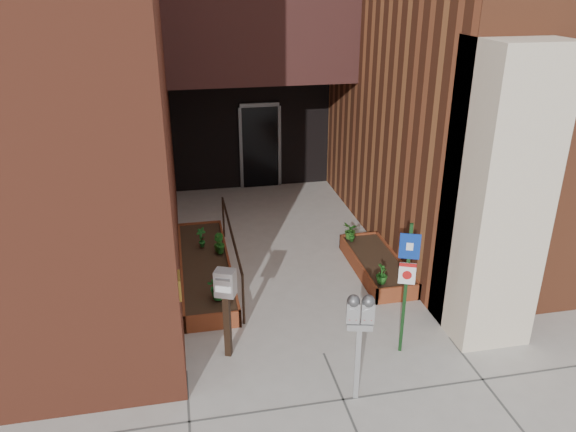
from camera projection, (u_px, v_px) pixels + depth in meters
ground at (324, 353)px, 8.26m from camera, size 80.00×80.00×0.00m
planter_left at (205, 269)px, 10.36m from camera, size 0.90×3.60×0.30m
planter_right at (377, 265)px, 10.48m from camera, size 0.80×2.20×0.30m
handrail at (231, 238)px, 10.16m from camera, size 0.04×3.34×0.90m
parking_meter at (360, 320)px, 6.94m from camera, size 0.36×0.20×1.56m
sign_post at (407, 276)px, 7.82m from camera, size 0.27×0.12×2.06m
payment_dropbox at (226, 295)px, 7.84m from camera, size 0.34×0.30×1.40m
shrub_left_a at (218, 287)px, 9.04m from camera, size 0.52×0.52×0.41m
shrub_left_b at (219, 243)px, 10.52m from camera, size 0.30×0.30×0.38m
shrub_left_c at (219, 243)px, 10.58m from camera, size 0.28×0.28×0.36m
shrub_left_d at (201, 237)px, 10.76m from camera, size 0.29×0.29×0.39m
shrub_right_a at (382, 274)px, 9.49m from camera, size 0.25×0.25×0.35m
shrub_right_b at (352, 232)px, 10.98m from camera, size 0.21×0.21×0.37m
shrub_right_c at (351, 231)px, 11.09m from camera, size 0.33×0.33×0.35m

